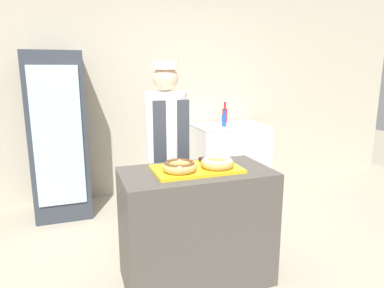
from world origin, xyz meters
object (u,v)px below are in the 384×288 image
(donut_chocolate_glaze, at_px, (180,166))
(bottle_blue, at_px, (224,120))
(donut_light_glaze, at_px, (217,162))
(bottle_red, at_px, (225,115))
(serving_tray, at_px, (196,169))
(beverage_fridge, at_px, (59,135))
(brownie_back_left, at_px, (176,163))
(brownie_back_right, at_px, (205,160))
(baker_person, at_px, (167,151))
(chest_freezer, at_px, (228,158))

(donut_chocolate_glaze, bearing_deg, bottle_blue, 56.55)
(donut_light_glaze, relative_size, bottle_red, 0.89)
(serving_tray, distance_m, beverage_fridge, 1.99)
(serving_tray, bearing_deg, bottle_red, 59.99)
(donut_chocolate_glaze, xyz_separation_m, brownie_back_left, (0.03, 0.17, -0.02))
(brownie_back_right, distance_m, bottle_blue, 1.73)
(baker_person, bearing_deg, chest_freezer, 43.76)
(brownie_back_left, xyz_separation_m, baker_person, (0.07, 0.52, -0.03))
(beverage_fridge, bearing_deg, bottle_red, 4.64)
(bottle_blue, bearing_deg, brownie_back_right, -119.27)
(brownie_back_left, distance_m, bottle_red, 2.15)
(serving_tray, height_order, chest_freezer, same)
(brownie_back_left, height_order, beverage_fridge, beverage_fridge)
(donut_light_glaze, distance_m, beverage_fridge, 2.11)
(donut_light_glaze, relative_size, chest_freezer, 0.27)
(brownie_back_right, relative_size, bottle_red, 0.29)
(donut_light_glaze, relative_size, baker_person, 0.15)
(donut_light_glaze, distance_m, brownie_back_right, 0.17)
(donut_chocolate_glaze, relative_size, chest_freezer, 0.27)
(serving_tray, relative_size, chest_freezer, 0.70)
(serving_tray, xyz_separation_m, brownie_back_left, (-0.12, 0.12, 0.03))
(brownie_back_right, distance_m, chest_freezer, 1.94)
(baker_person, bearing_deg, donut_light_glaze, -74.11)
(donut_light_glaze, bearing_deg, bottle_red, 63.94)
(serving_tray, bearing_deg, brownie_back_right, 45.76)
(brownie_back_right, height_order, beverage_fridge, beverage_fridge)
(chest_freezer, bearing_deg, bottle_red, 86.82)
(chest_freezer, bearing_deg, brownie_back_left, -126.74)
(chest_freezer, bearing_deg, donut_light_glaze, -117.86)
(brownie_back_right, height_order, chest_freezer, brownie_back_right)
(brownie_back_right, relative_size, chest_freezer, 0.09)
(brownie_back_right, height_order, baker_person, baker_person)
(donut_light_glaze, xyz_separation_m, baker_person, (-0.20, 0.69, -0.06))
(donut_chocolate_glaze, bearing_deg, baker_person, 82.32)
(baker_person, xyz_separation_m, beverage_fridge, (-0.94, 1.08, 0.01))
(serving_tray, distance_m, bottle_blue, 1.89)
(baker_person, bearing_deg, beverage_fridge, 131.00)
(donut_light_glaze, bearing_deg, brownie_back_right, 99.30)
(brownie_back_left, relative_size, brownie_back_right, 1.00)
(baker_person, distance_m, chest_freezer, 1.63)
(donut_chocolate_glaze, distance_m, bottle_blue, 2.01)
(brownie_back_left, height_order, bottle_red, bottle_red)
(donut_chocolate_glaze, distance_m, baker_person, 0.70)
(beverage_fridge, bearing_deg, donut_chocolate_glaze, -64.44)
(donut_chocolate_glaze, height_order, donut_light_glaze, same)
(serving_tray, height_order, donut_light_glaze, donut_light_glaze)
(donut_chocolate_glaze, xyz_separation_m, bottle_red, (1.24, 1.94, 0.07))
(serving_tray, distance_m, brownie_back_right, 0.17)
(beverage_fridge, bearing_deg, brownie_back_right, -55.33)
(brownie_back_right, height_order, bottle_red, bottle_red)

